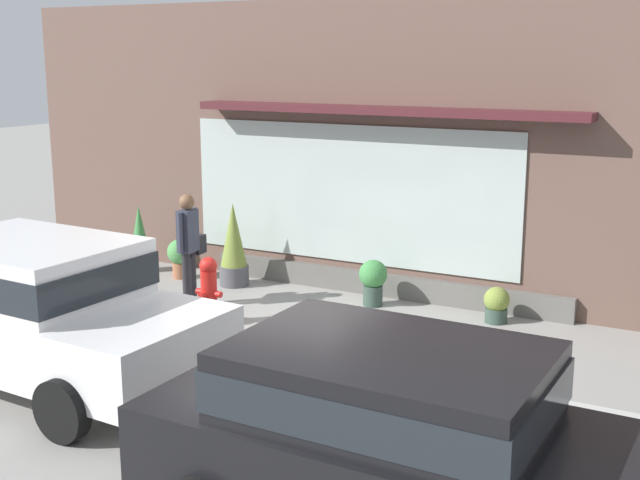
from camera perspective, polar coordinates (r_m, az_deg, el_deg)
name	(u,v)px	position (r m, az deg, el deg)	size (l,w,h in m)	color
ground_plane	(285,353)	(10.68, -2.43, -7.76)	(60.00, 60.00, 0.00)	gray
curb_strip	(277,354)	(10.49, -3.00, -7.78)	(14.00, 0.24, 0.12)	#B2B2AD
storefront	(388,152)	(12.94, 4.70, 6.03)	(14.00, 0.81, 4.56)	brown
fire_hydrant	(209,291)	(11.74, -7.63, -3.48)	(0.41, 0.38, 0.97)	red
pedestrian_with_handbag	(189,241)	(12.51, -8.98, -0.07)	(0.23, 0.68, 1.71)	#232328
parked_car_white	(37,304)	(10.04, -18.81, -4.15)	(4.36, 2.27, 1.66)	white
parked_car_black	(403,435)	(6.49, 5.71, -13.17)	(4.28, 2.04, 1.58)	black
potted_plant_doorstep	(140,240)	(14.80, -12.25, -0.01)	(0.34, 0.34, 1.17)	#B7B2A3
potted_plant_window_left	(233,246)	(13.63, -5.95, -0.41)	(0.48, 0.48, 1.38)	#4C4C51
potted_plant_low_front	(373,279)	(12.53, 3.66, -2.72)	(0.43, 0.43, 0.71)	#33473D
potted_plant_trailing_edge	(497,304)	(12.03, 12.01, -4.32)	(0.36, 0.36, 0.52)	#33473D
potted_plant_window_right	(180,255)	(14.25, -9.57, -1.05)	(0.44, 0.44, 0.67)	#9E6042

